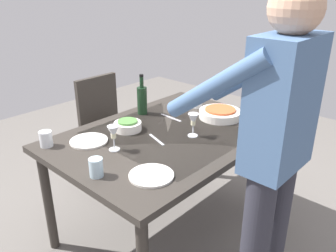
{
  "coord_description": "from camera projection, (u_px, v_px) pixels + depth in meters",
  "views": [
    {
      "loc": [
        1.5,
        1.38,
        1.68
      ],
      "look_at": [
        0.0,
        0.0,
        0.81
      ],
      "focal_mm": 37.09,
      "sensor_mm": 36.0,
      "label": 1
    }
  ],
  "objects": [
    {
      "name": "water_cup_far_right",
      "position": [
        96.0,
        167.0,
        1.74
      ],
      "size": [
        0.07,
        0.07,
        0.1
      ],
      "primitive_type": "cylinder",
      "color": "silver",
      "rests_on": "dining_table"
    },
    {
      "name": "wine_glass_right",
      "position": [
        113.0,
        134.0,
        1.98
      ],
      "size": [
        0.07,
        0.07,
        0.15
      ],
      "color": "white",
      "rests_on": "dining_table"
    },
    {
      "name": "wine_glass_left",
      "position": [
        193.0,
        121.0,
        2.16
      ],
      "size": [
        0.07,
        0.07,
        0.15
      ],
      "color": "white",
      "rests_on": "dining_table"
    },
    {
      "name": "dinner_plate_near",
      "position": [
        89.0,
        141.0,
        2.12
      ],
      "size": [
        0.23,
        0.23,
        0.01
      ],
      "primitive_type": "cylinder",
      "color": "white",
      "rests_on": "dining_table"
    },
    {
      "name": "serving_bowl_pasta",
      "position": [
        220.0,
        113.0,
        2.47
      ],
      "size": [
        0.3,
        0.3,
        0.07
      ],
      "color": "white",
      "rests_on": "dining_table"
    },
    {
      "name": "table_knife",
      "position": [
        171.0,
        118.0,
        2.48
      ],
      "size": [
        0.03,
        0.2,
        0.0
      ],
      "primitive_type": "cube",
      "rotation": [
        0.0,
        0.0,
        -0.06
      ],
      "color": "silver",
      "rests_on": "dining_table"
    },
    {
      "name": "person_server",
      "position": [
        273.0,
        149.0,
        1.59
      ],
      "size": [
        0.42,
        0.61,
        1.69
      ],
      "color": "#2D2D38",
      "rests_on": "ground_plane"
    },
    {
      "name": "water_cup_near_right",
      "position": [
        198.0,
        101.0,
        2.66
      ],
      "size": [
        0.08,
        0.08,
        0.1
      ],
      "primitive_type": "cylinder",
      "color": "silver",
      "rests_on": "dining_table"
    },
    {
      "name": "dining_table",
      "position": [
        168.0,
        143.0,
        2.27
      ],
      "size": [
        1.45,
        1.03,
        0.76
      ],
      "color": "#332D28",
      "rests_on": "ground_plane"
    },
    {
      "name": "ground_plane",
      "position": [
        168.0,
        228.0,
        2.54
      ],
      "size": [
        6.0,
        6.0,
        0.0
      ],
      "primitive_type": "plane",
      "color": "#66605B"
    },
    {
      "name": "dinner_plate_far",
      "position": [
        151.0,
        175.0,
        1.75
      ],
      "size": [
        0.23,
        0.23,
        0.01
      ],
      "primitive_type": "cylinder",
      "color": "white",
      "rests_on": "dining_table"
    },
    {
      "name": "chair_near",
      "position": [
        106.0,
        123.0,
        3.0
      ],
      "size": [
        0.4,
        0.4,
        0.91
      ],
      "color": "black",
      "rests_on": "ground_plane"
    },
    {
      "name": "wine_bottle",
      "position": [
        142.0,
        99.0,
        2.52
      ],
      "size": [
        0.07,
        0.07,
        0.3
      ],
      "color": "black",
      "rests_on": "dining_table"
    },
    {
      "name": "water_cup_far_left",
      "position": [
        257.0,
        127.0,
        2.2
      ],
      "size": [
        0.07,
        0.07,
        0.11
      ],
      "primitive_type": "cylinder",
      "color": "silver",
      "rests_on": "dining_table"
    },
    {
      "name": "table_fork",
      "position": [
        157.0,
        140.0,
        2.14
      ],
      "size": [
        0.07,
        0.18,
        0.0
      ],
      "primitive_type": "cube",
      "rotation": [
        0.0,
        0.0,
        -0.31
      ],
      "color": "silver",
      "rests_on": "dining_table"
    },
    {
      "name": "side_bowl_salad",
      "position": [
        128.0,
        125.0,
        2.27
      ],
      "size": [
        0.18,
        0.18,
        0.07
      ],
      "color": "white",
      "rests_on": "dining_table"
    },
    {
      "name": "water_cup_near_left",
      "position": [
        46.0,
        139.0,
        2.05
      ],
      "size": [
        0.08,
        0.08,
        0.09
      ],
      "primitive_type": "cylinder",
      "color": "silver",
      "rests_on": "dining_table"
    }
  ]
}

